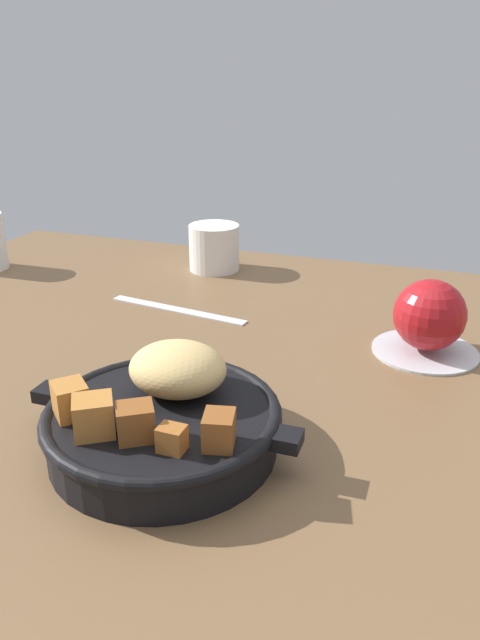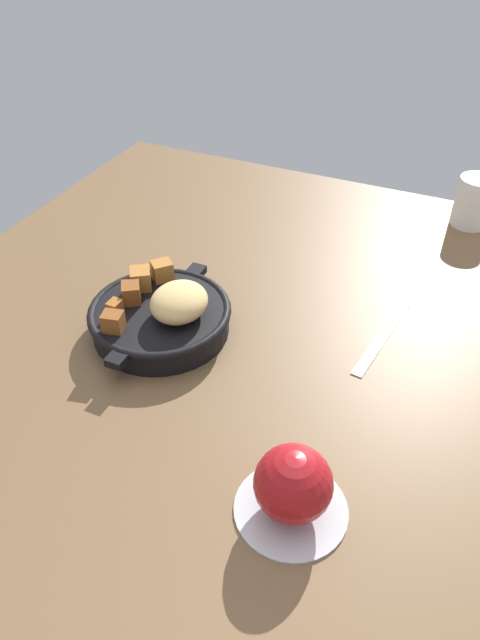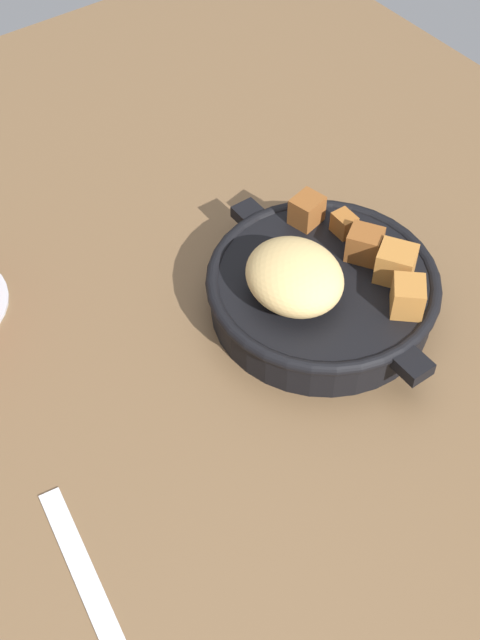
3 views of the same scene
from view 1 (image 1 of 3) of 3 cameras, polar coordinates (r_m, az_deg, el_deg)
The scene contains 6 objects.
ground_plane at distance 62.28cm, azimuth -3.04°, elevation -7.98°, with size 117.06×100.69×2.40cm, color brown.
cast_iron_skillet at distance 52.57cm, azimuth -7.41°, elevation -9.16°, with size 24.70×20.45×8.48cm.
saucer_plate at distance 73.35cm, azimuth 17.20°, elevation -2.72°, with size 12.24×12.24×0.60cm, color #B7BABF.
red_apple at distance 71.63cm, azimuth 17.60°, elevation 0.47°, with size 8.23×8.23×8.23cm, color maroon.
butter_knife at distance 82.58cm, azimuth -6.00°, elevation 1.04°, with size 20.89×1.60×0.36cm, color silver.
ceramic_mug_white at distance 98.40cm, azimuth -2.47°, elevation 6.92°, with size 8.16×8.16×7.43cm, color silver.
Camera 1 is at (20.80, -49.29, 30.68)cm, focal length 33.61 mm.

